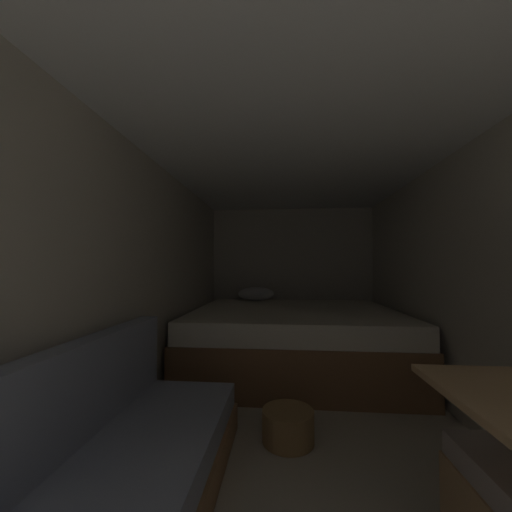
% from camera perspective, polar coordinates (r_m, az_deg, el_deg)
% --- Properties ---
extents(ground_plane, '(6.91, 6.91, 0.00)m').
position_cam_1_polar(ground_plane, '(2.46, 8.64, -30.43)').
color(ground_plane, '#B2A893').
extents(wall_back, '(2.51, 0.05, 2.06)m').
position_cam_1_polar(wall_back, '(4.65, 6.70, -3.81)').
color(wall_back, beige).
rests_on(wall_back, ground).
extents(wall_left, '(0.05, 4.91, 2.06)m').
position_cam_1_polar(wall_left, '(2.43, -21.94, -5.20)').
color(wall_left, beige).
rests_on(wall_left, ground).
extents(wall_right, '(0.05, 4.91, 2.06)m').
position_cam_1_polar(wall_right, '(2.56, 37.27, -4.77)').
color(wall_right, beige).
rests_on(wall_right, ground).
extents(ceiling_slab, '(2.51, 4.91, 0.05)m').
position_cam_1_polar(ceiling_slab, '(2.35, 8.33, 20.88)').
color(ceiling_slab, white).
rests_on(ceiling_slab, wall_left).
extents(bed, '(2.29, 2.03, 0.88)m').
position_cam_1_polar(bed, '(3.66, 7.13, -15.12)').
color(bed, brown).
rests_on(bed, ground).
extents(sofa_left, '(0.72, 2.08, 0.80)m').
position_cam_1_polar(sofa_left, '(1.68, -28.29, -35.49)').
color(sofa_left, '#9E7247').
rests_on(sofa_left, ground).
extents(wicker_basket, '(0.35, 0.35, 0.21)m').
position_cam_1_polar(wicker_basket, '(2.33, 6.08, -29.27)').
color(wicker_basket, olive).
rests_on(wicker_basket, ground).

